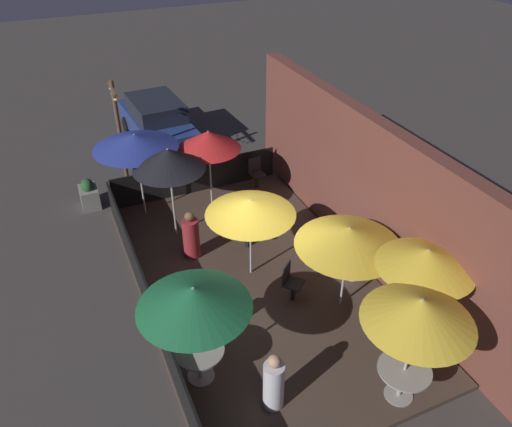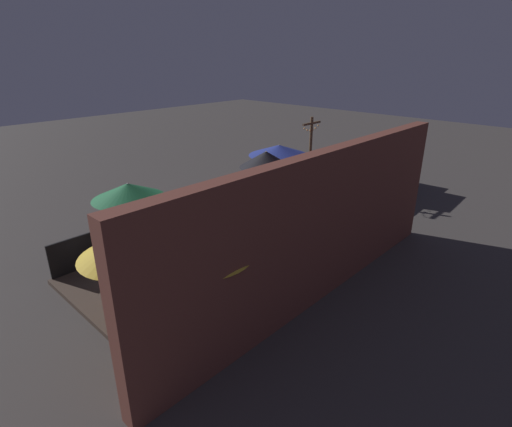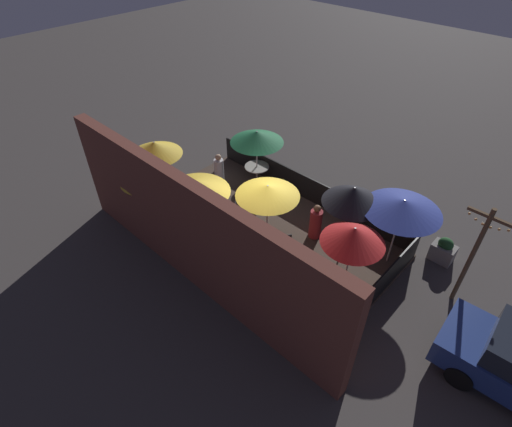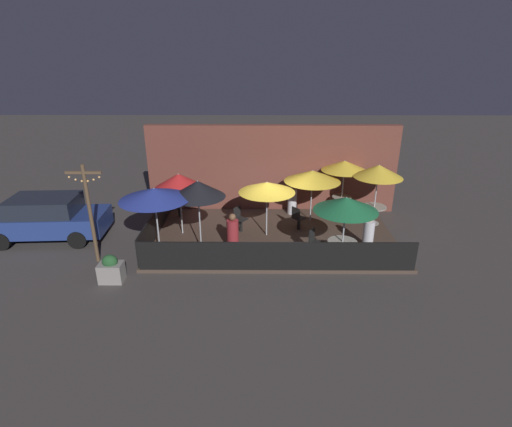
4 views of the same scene
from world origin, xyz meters
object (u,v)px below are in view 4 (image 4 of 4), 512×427
patio_umbrella_0 (344,166)px  parked_car_0 (46,218)px  patio_umbrella_2 (346,204)px  patio_umbrella_7 (267,187)px  patio_umbrella_6 (179,181)px  planter_box (111,270)px  patio_umbrella_1 (379,171)px  patio_umbrella_3 (312,176)px  patio_chair_3 (239,218)px  dining_table_1 (374,210)px  dining_table_2 (342,246)px  patio_chair_0 (315,241)px  patron_0 (368,233)px  patio_chair_1 (177,205)px  dining_table_0 (341,200)px  patron_1 (292,201)px  patio_chair_2 (298,218)px  patio_umbrella_4 (198,189)px  light_post (90,209)px  patio_umbrella_5 (154,194)px  patron_2 (233,233)px

patio_umbrella_0 → parked_car_0: (-11.08, -2.27, -1.32)m
patio_umbrella_2 → patio_umbrella_7: size_ratio=1.09×
patio_umbrella_0 → patio_umbrella_6: (-6.26, -2.00, -0.00)m
planter_box → patio_umbrella_1: bearing=24.9°
patio_umbrella_3 → patio_chair_3: (-2.78, -1.04, -1.32)m
patio_umbrella_2 → parked_car_0: size_ratio=0.52×
dining_table_1 → planter_box: 9.79m
patio_umbrella_1 → dining_table_2: 3.95m
patio_chair_0 → patron_0: size_ratio=0.73×
patio_chair_0 → patio_chair_1: (-5.14, 3.25, 0.01)m
dining_table_0 → patron_1: patron_1 is taller
patio_umbrella_2 → dining_table_1: patio_umbrella_2 is taller
patio_chair_1 → patio_umbrella_2: bearing=-35.8°
patio_chair_2 → patron_1: (-0.08, 1.66, 0.05)m
patio_umbrella_7 → patron_1: patio_umbrella_7 is taller
patio_umbrella_0 → patio_chair_2: patio_umbrella_0 is taller
patio_chair_2 → patio_umbrella_2: bearing=-105.4°
patio_umbrella_2 → parked_car_0: 10.55m
patio_umbrella_4 → patio_umbrella_7: bearing=27.6°
patio_chair_2 → light_post: size_ratio=0.28×
patio_umbrella_4 → patron_1: 4.96m
dining_table_2 → light_post: (-7.94, 0.27, 1.14)m
patio_umbrella_5 → patron_2: patio_umbrella_5 is taller
patio_umbrella_3 → patio_chair_0: (-0.22, -2.90, -1.36)m
dining_table_2 → dining_table_1: bearing=59.6°
patio_chair_0 → patio_umbrella_3: bearing=118.1°
patio_umbrella_6 → patio_chair_2: size_ratio=2.47×
dining_table_2 → patio_chair_1: 7.03m
patron_1 → patron_2: 3.90m
patio_chair_3 → patio_chair_2: bearing=38.1°
patio_umbrella_6 → dining_table_0: (6.26, 2.00, -1.47)m
patio_umbrella_6 → patron_1: patio_umbrella_6 is taller
patio_umbrella_5 → patio_umbrella_6: bearing=77.5°
patio_chair_2 → patio_umbrella_1: bearing=-28.5°
patio_umbrella_4 → dining_table_2: bearing=-10.6°
dining_table_1 → patio_chair_1: patio_chair_1 is taller
patron_2 → patio_chair_1: bearing=-131.0°
patio_umbrella_5 → patron_1: size_ratio=1.90×
patio_umbrella_1 → patio_umbrella_4: bearing=-160.6°
patio_umbrella_3 → patio_umbrella_7: bearing=-142.3°
patio_umbrella_1 → light_post: size_ratio=0.72×
patron_1 → parked_car_0: 9.32m
light_post → patio_chair_2: bearing=18.1°
dining_table_0 → parked_car_0: size_ratio=0.19×
patio_umbrella_1 → patron_0: (-0.76, -2.15, -1.57)m
patio_chair_3 → light_post: size_ratio=0.29×
patio_umbrella_0 → patio_umbrella_2: 4.25m
patio_umbrella_2 → patio_umbrella_0: bearing=79.4°
parked_car_0 → light_post: bearing=-37.8°
patio_chair_2 → patron_0: bearing=-74.3°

